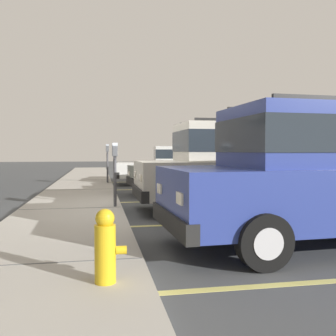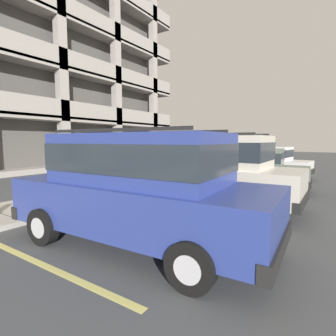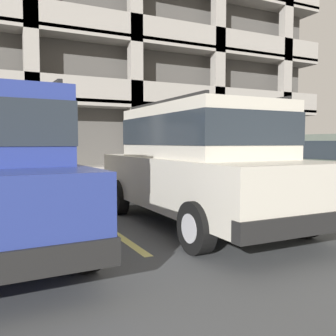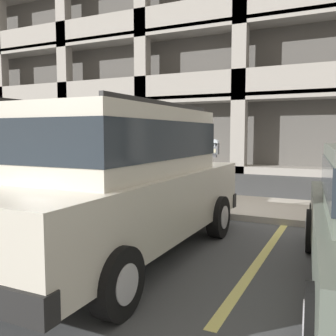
% 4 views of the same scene
% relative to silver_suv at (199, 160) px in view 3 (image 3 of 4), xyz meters
% --- Properties ---
extents(ground_plane, '(80.00, 80.00, 0.10)m').
position_rel_silver_suv_xyz_m(ground_plane, '(0.13, 2.51, -1.14)').
color(ground_plane, '#444749').
extents(sidewalk, '(40.00, 2.20, 0.12)m').
position_rel_silver_suv_xyz_m(sidewalk, '(0.13, 3.81, -1.03)').
color(sidewalk, '#ADA89E').
rests_on(sidewalk, ground_plane).
extents(parking_stall_lines, '(12.89, 4.80, 0.01)m').
position_rel_silver_suv_xyz_m(parking_stall_lines, '(1.73, 1.11, -1.08)').
color(parking_stall_lines, '#DBD16B').
rests_on(parking_stall_lines, ground_plane).
extents(silver_suv, '(2.04, 4.79, 2.03)m').
position_rel_silver_suv_xyz_m(silver_suv, '(0.00, 0.00, 0.00)').
color(silver_suv, beige).
rests_on(silver_suv, ground_plane).
extents(parking_meter_near, '(0.35, 0.12, 1.42)m').
position_rel_silver_suv_xyz_m(parking_meter_near, '(0.26, 2.86, 0.09)').
color(parking_meter_near, '#47474C').
rests_on(parking_meter_near, sidewalk).
extents(parking_meter_far, '(0.35, 0.12, 1.50)m').
position_rel_silver_suv_xyz_m(parking_meter_far, '(6.64, 2.88, 0.15)').
color(parking_meter_far, '#47474C').
rests_on(parking_meter_far, sidewalk).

